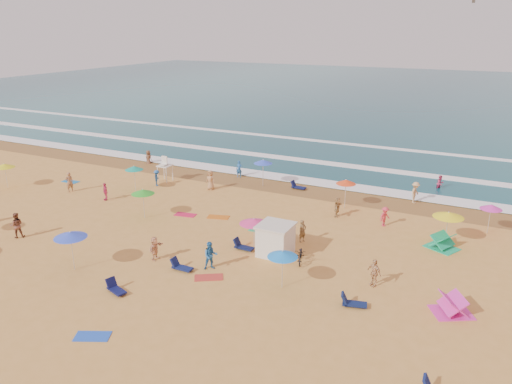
% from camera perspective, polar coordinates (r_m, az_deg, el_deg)
% --- Properties ---
extents(ground, '(220.00, 220.00, 0.00)m').
position_cam_1_polar(ground, '(37.12, -7.15, -4.36)').
color(ground, gold).
rests_on(ground, ground).
extents(ocean, '(220.00, 140.00, 0.18)m').
position_cam_1_polar(ocean, '(114.84, 16.93, 10.58)').
color(ocean, '#0C4756').
rests_on(ocean, ground).
extents(wet_sand, '(220.00, 220.00, 0.00)m').
position_cam_1_polar(wet_sand, '(47.34, 1.17, 0.90)').
color(wet_sand, olive).
rests_on(wet_sand, ground).
extents(surf_foam, '(200.00, 18.70, 0.05)m').
position_cam_1_polar(surf_foam, '(55.10, 5.11, 3.48)').
color(surf_foam, white).
rests_on(surf_foam, ground).
extents(cabana, '(2.00, 2.00, 2.00)m').
position_cam_1_polar(cabana, '(32.75, 2.24, -5.54)').
color(cabana, silver).
rests_on(cabana, ground).
extents(cabana_roof, '(2.20, 2.20, 0.12)m').
position_cam_1_polar(cabana_roof, '(32.33, 2.27, -3.83)').
color(cabana_roof, silver).
rests_on(cabana_roof, cabana).
extents(bicycle, '(1.20, 2.00, 0.99)m').
position_cam_1_polar(bicycle, '(32.05, 5.13, -7.16)').
color(bicycle, black).
rests_on(bicycle, ground).
extents(lifeguard_stand, '(1.20, 1.20, 2.10)m').
position_cam_1_polar(lifeguard_stand, '(48.81, -10.35, 2.42)').
color(lifeguard_stand, white).
rests_on(lifeguard_stand, ground).
extents(beach_umbrellas, '(47.29, 26.22, 0.79)m').
position_cam_1_polar(beach_umbrellas, '(36.35, -6.42, -1.15)').
color(beach_umbrellas, blue).
rests_on(beach_umbrellas, ground).
extents(loungers, '(59.04, 23.20, 0.34)m').
position_cam_1_polar(loungers, '(31.97, -0.80, -7.80)').
color(loungers, '#0F134F').
rests_on(loungers, ground).
extents(towels, '(47.23, 19.68, 0.03)m').
position_cam_1_polar(towels, '(33.98, -7.68, -6.60)').
color(towels, red).
rests_on(towels, ground).
extents(popup_tents, '(4.01, 10.57, 1.20)m').
position_cam_1_polar(popup_tents, '(32.26, 20.99, -8.03)').
color(popup_tents, '#E432AD').
rests_on(popup_tents, ground).
extents(beachgoers, '(31.23, 26.00, 2.10)m').
position_cam_1_polar(beachgoers, '(39.94, -3.21, -1.30)').
color(beachgoers, '#C8325B').
rests_on(beachgoers, ground).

